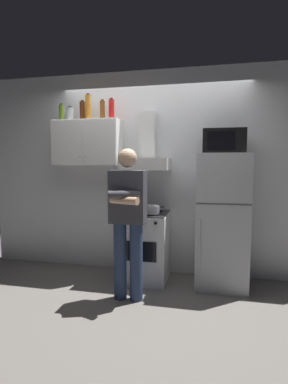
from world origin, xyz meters
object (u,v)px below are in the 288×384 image
Objects in this scene: range_hood at (146,154)px; microwave at (224,141)px; bottle_canister_steel at (70,114)px; bottle_beer_brown at (103,110)px; bottle_olive_oil at (62,113)px; stove_oven at (144,246)px; person_standing at (128,218)px; bottle_liquor_amber at (88,107)px; bottle_rum_dark at (83,111)px; refrigerator at (222,221)px; cooking_pot at (153,209)px; bottle_soda_red at (112,109)px; upper_cabinet at (88,143)px.

range_hood is 1.56× the size of microwave.
bottle_canister_steel is (-2.01, 0.14, 0.40)m from microwave.
bottle_beer_brown is 1.17× the size of bottle_olive_oil.
stove_oven is at bearing -90.00° from range_hood.
range_hood is 1.01m from person_standing.
bottle_liquor_amber reaches higher than bottle_canister_steel.
bottle_beer_brown is 0.99× the size of bottle_rum_dark.
range_hood is at bearing -2.40° from bottle_beer_brown.
stove_oven is 2.60× the size of bottle_liquor_amber.
bottle_olive_oil is (-2.10, 0.10, 1.36)m from refrigerator.
bottle_liquor_amber reaches higher than cooking_pot.
refrigerator is at bearing -5.57° from bottle_beer_brown.
bottle_soda_red is (-0.46, -0.03, 0.58)m from range_hood.
cooking_pot is at bearing -13.26° from bottle_liquor_amber.
bottle_rum_dark is (-1.83, 0.14, 0.44)m from microwave.
bottle_olive_oil is at bearing -179.74° from bottle_soda_red.
bottle_soda_red reaches higher than bottle_olive_oil.
bottle_rum_dark is (-0.88, 0.16, 1.74)m from stove_oven.
stove_oven is 1.17m from range_hood.
cooking_pot is 1.47m from bottle_beer_brown.
bottle_beer_brown is at bearing 125.82° from person_standing.
bottle_rum_dark reaches higher than bottle_canister_steel.
range_hood is at bearing 90.00° from stove_oven.
bottle_canister_steel is at bearing 167.10° from bottle_liquor_amber.
cooking_pot is at bearing -9.60° from bottle_olive_oil.
microwave is 2.15m from bottle_olive_oil.
microwave reaches higher than stove_oven.
bottle_rum_dark reaches higher than upper_cabinet.
bottle_canister_steel is (-0.18, 0.00, -0.03)m from bottle_rum_dark.
upper_cabinet is at bearing 175.93° from refrigerator.
bottle_rum_dark is 1.01× the size of bottle_soda_red.
person_standing is at bearing -44.26° from upper_cabinet.
range_hood is 0.74m from bottle_soda_red.
bottle_canister_steel is 0.61m from bottle_soda_red.
upper_cabinet is at bearing 171.10° from stove_oven.
bottle_rum_dark reaches higher than cooking_pot.
bottle_liquor_amber is 0.13m from bottle_rum_dark.
stove_oven is at bearing -12.54° from bottle_soda_red.
person_standing is 7.24× the size of bottle_olive_oil.
stove_oven is at bearing -178.85° from microwave.
bottle_soda_red is (0.43, -0.06, -0.00)m from bottle_rum_dark.
microwave is at bearing -4.90° from bottle_beer_brown.
bottle_soda_red reaches higher than cooking_pot.
bottle_canister_steel is at bearing 179.45° from bottle_rum_dark.
bottle_canister_steel is (-1.19, 0.28, 1.22)m from cooking_pot.
bottle_canister_steel is at bearing 175.48° from refrigerator.
bottle_olive_oil is (-1.10, 0.70, 1.26)m from person_standing.
range_hood is at bearing 173.54° from microwave.
bottle_olive_oil is (-1.15, -0.03, 0.56)m from range_hood.
upper_cabinet is 1.55m from stove_oven.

